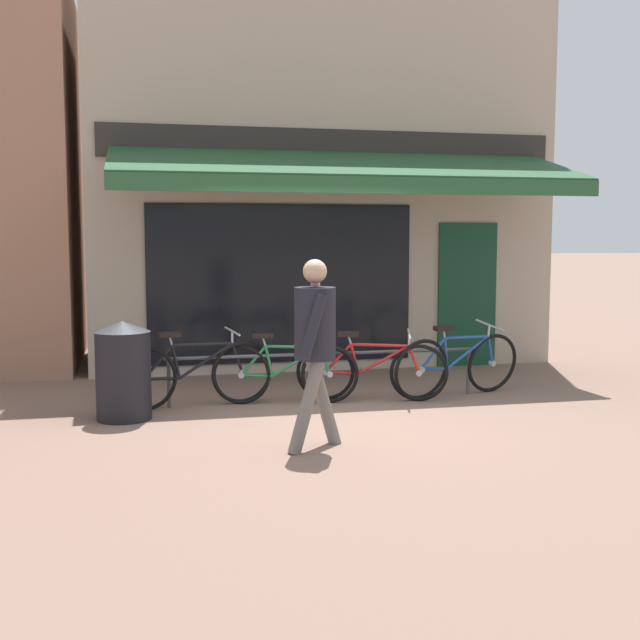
% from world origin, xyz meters
% --- Properties ---
extents(ground_plane, '(160.00, 160.00, 0.00)m').
position_xyz_m(ground_plane, '(0.00, 0.00, 0.00)').
color(ground_plane, '#846656').
extents(shop_front, '(6.74, 4.76, 6.19)m').
position_xyz_m(shop_front, '(0.68, 4.66, 3.09)').
color(shop_front, tan).
rests_on(shop_front, ground_plane).
extents(bike_rack_rail, '(3.67, 0.04, 0.57)m').
position_xyz_m(bike_rack_rail, '(0.08, 1.12, 0.48)').
color(bike_rack_rail, '#47494F').
rests_on(bike_rack_rail, ground_plane).
extents(bicycle_black, '(1.82, 0.54, 0.87)m').
position_xyz_m(bicycle_black, '(-1.43, 1.06, 0.39)').
color(bicycle_black, black).
rests_on(bicycle_black, ground_plane).
extents(bicycle_green, '(1.67, 0.52, 0.81)m').
position_xyz_m(bicycle_green, '(-0.40, 1.07, 0.36)').
color(bicycle_green, black).
rests_on(bicycle_green, ground_plane).
extents(bicycle_red, '(1.72, 0.72, 0.83)m').
position_xyz_m(bicycle_red, '(0.60, 0.97, 0.37)').
color(bicycle_red, black).
rests_on(bicycle_red, ground_plane).
extents(bicycle_blue, '(1.76, 0.60, 0.90)m').
position_xyz_m(bicycle_blue, '(1.68, 1.01, 0.39)').
color(bicycle_blue, black).
rests_on(bicycle_blue, ground_plane).
extents(pedestrian_adult, '(0.57, 0.66, 1.72)m').
position_xyz_m(pedestrian_adult, '(-0.49, -0.93, 1.05)').
color(pedestrian_adult, slate).
rests_on(pedestrian_adult, ground_plane).
extents(litter_bin, '(0.58, 0.58, 1.03)m').
position_xyz_m(litter_bin, '(-2.18, 0.65, 0.52)').
color(litter_bin, black).
rests_on(litter_bin, ground_plane).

